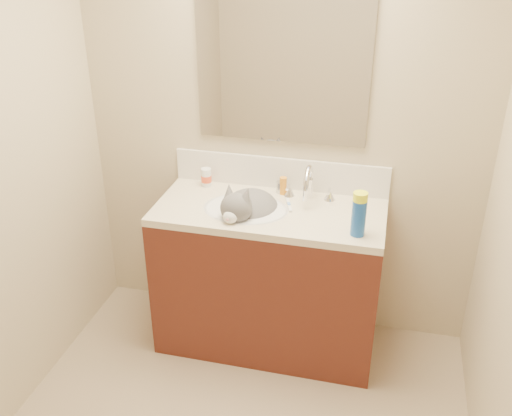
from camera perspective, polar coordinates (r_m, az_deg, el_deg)
The scene contains 16 objects.
room_shell at distance 1.85m, azimuth -5.02°, elevation 3.92°, with size 2.24×2.54×2.52m.
vanity_cabinet at distance 3.20m, azimuth 1.27°, elevation -7.24°, with size 1.20×0.55×0.82m, color #4C1D14.
counter_slab at distance 2.98m, azimuth 1.35°, elevation -0.39°, with size 1.20×0.55×0.04m, color beige.
basin at distance 3.00m, azimuth -1.02°, elevation -1.24°, with size 0.45×0.36×0.14m, color white.
faucet at distance 3.03m, azimuth 5.27°, elevation 2.18°, with size 0.28×0.20×0.21m.
cat at distance 2.99m, azimuth -0.83°, elevation -0.35°, with size 0.37×0.46×0.33m.
backsplash at distance 3.17m, azimuth 2.41°, elevation 3.51°, with size 1.20×0.02×0.18m, color silver.
mirror at distance 2.98m, azimuth 2.63°, elevation 13.97°, with size 0.90×0.02×0.80m, color white.
pill_bottle at distance 3.22m, azimuth -4.99°, elevation 3.08°, with size 0.06×0.06×0.10m, color white.
pill_label at distance 3.22m, azimuth -4.98°, elevation 2.96°, with size 0.06×0.06×0.04m, color #E44A26.
silver_jar at distance 3.14m, azimuth 2.52°, elevation 2.10°, with size 0.06×0.06×0.06m, color #B7B7BC.
amber_bottle at distance 3.11m, azimuth 2.73°, elevation 2.24°, with size 0.04×0.04×0.10m, color orange.
toothbrush at distance 3.00m, azimuth 3.31°, elevation 0.31°, with size 0.02×0.15×0.01m, color white.
toothbrush_head at distance 3.00m, azimuth 3.31°, elevation 0.35°, with size 0.02×0.03×0.02m, color #6A96E1.
spray_can at distance 2.73m, azimuth 10.22°, elevation -0.92°, with size 0.07×0.07×0.19m, color #174BA4.
spray_cap at distance 2.68m, azimuth 10.41°, elevation 1.11°, with size 0.07×0.07×0.04m, color #F0FD1A.
Camera 1 is at (0.56, -1.61, 2.21)m, focal length 40.00 mm.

